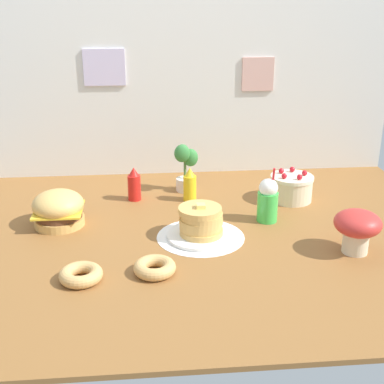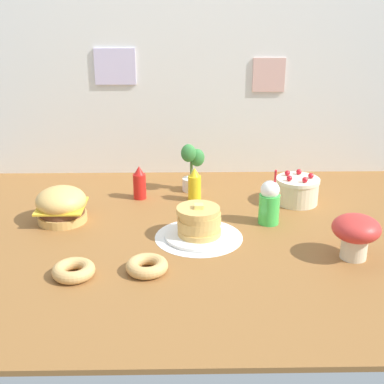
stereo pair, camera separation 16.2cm
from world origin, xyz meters
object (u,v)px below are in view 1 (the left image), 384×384
mustard_bottle (190,185)px  potted_plant (185,165)px  cream_soda_cup (268,200)px  burger (58,209)px  donut_chocolate (155,267)px  donut_pink_glaze (81,274)px  layer_cake (291,188)px  ketchup_bottle (134,185)px  mushroom_stool (357,227)px  pancake_stack (201,224)px

mustard_bottle → potted_plant: (-0.01, 0.14, 0.06)m
cream_soda_cup → potted_plant: size_ratio=0.98×
cream_soda_cup → burger: bearing=177.6°
burger → donut_chocolate: 0.65m
donut_pink_glaze → layer_cake: bearing=35.9°
ketchup_bottle → cream_soda_cup: (0.63, -0.33, 0.02)m
potted_plant → mushroom_stool: potted_plant is taller
layer_cake → donut_chocolate: 1.01m
burger → ketchup_bottle: bearing=39.6°
cream_soda_cup → donut_chocolate: size_ratio=1.61×
cream_soda_cup → pancake_stack: bearing=-156.0°
cream_soda_cup → donut_chocolate: cream_soda_cup is taller
mustard_bottle → ketchup_bottle: bearing=173.1°
ketchup_bottle → potted_plant: bearing=21.7°
burger → ketchup_bottle: size_ratio=1.33×
layer_cake → ketchup_bottle: ketchup_bottle is taller
donut_pink_glaze → potted_plant: bearing=62.9°
burger → donut_pink_glaze: burger is taller
mustard_bottle → donut_chocolate: 0.77m
donut_chocolate → mustard_bottle: bearing=74.8°
burger → mustard_bottle: mustard_bottle is taller
donut_chocolate → potted_plant: bearing=77.9°
donut_chocolate → mushroom_stool: 0.85m
ketchup_bottle → cream_soda_cup: size_ratio=0.67×
mushroom_stool → cream_soda_cup: bearing=130.1°
burger → layer_cake: burger is taller
cream_soda_cup → mushroom_stool: bearing=-49.9°
cream_soda_cup → donut_chocolate: bearing=-140.4°
mustard_bottle → donut_pink_glaze: mustard_bottle is taller
layer_cake → potted_plant: 0.57m
mustard_bottle → potted_plant: 0.16m
mustard_bottle → potted_plant: size_ratio=0.66×
burger → potted_plant: (0.62, 0.39, 0.06)m
burger → donut_chocolate: size_ratio=1.43×
mustard_bottle → mushroom_stool: mushroom_stool is taller
layer_cake → potted_plant: bearing=160.8°
ketchup_bottle → donut_chocolate: size_ratio=1.08×
donut_chocolate → donut_pink_glaze: bearing=-173.9°
mustard_bottle → donut_pink_glaze: (-0.48, -0.77, -0.06)m
donut_pink_glaze → pancake_stack: bearing=34.1°
burger → potted_plant: bearing=32.5°
donut_chocolate → mushroom_stool: bearing=6.8°
donut_pink_glaze → donut_chocolate: (0.28, 0.03, 0.00)m
donut_chocolate → cream_soda_cup: bearing=39.6°
layer_cake → donut_chocolate: bearing=-136.2°
burger → mustard_bottle: (0.63, 0.25, 0.00)m
ketchup_bottle → potted_plant: size_ratio=0.66×
pancake_stack → mushroom_stool: mushroom_stool is taller
pancake_stack → cream_soda_cup: bearing=24.0°
burger → pancake_stack: bearing=-16.4°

